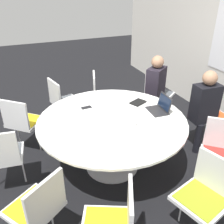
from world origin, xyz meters
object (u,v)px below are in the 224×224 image
chair_4 (22,120)px  chair_7 (114,223)px  chair_6 (38,206)px  spiral_notebook (138,102)px  coffee_cup (133,123)px  chair_2 (102,93)px  cell_phone (86,107)px  chair_0 (213,112)px  chair_9 (222,150)px  laptop (160,107)px  chair_3 (62,99)px  chair_8 (206,192)px  chair_1 (156,90)px  person_0 (205,106)px  person_1 (156,86)px  chair_5 (2,154)px

chair_4 → chair_7: 2.13m
chair_6 → spiral_notebook: (-1.09, 1.56, 0.23)m
coffee_cup → chair_6: bearing=-65.3°
chair_2 → cell_phone: size_ratio=6.02×
chair_0 → chair_9: size_ratio=1.00×
chair_0 → coffee_cup: size_ratio=9.86×
chair_9 → laptop: (-0.77, -0.37, 0.28)m
cell_phone → chair_3: bearing=-169.8°
laptop → chair_8: bearing=-7.4°
chair_8 → chair_9: same height
chair_1 → laptop: size_ratio=2.85×
chair_0 → chair_6: bearing=19.9°
chair_0 → chair_1: bearing=-67.9°
chair_8 → coffee_cup: (-1.00, -0.27, 0.26)m
chair_6 → person_0: (-0.71, 2.43, 0.19)m
chair_4 → coffee_cup: size_ratio=9.86×
chair_4 → coffee_cup: chair_4 is taller
chair_6 → person_0: bearing=-18.6°
chair_8 → spiral_notebook: size_ratio=3.46×
chair_3 → chair_7: 2.52m
person_1 → coffee_cup: bearing=11.5°
chair_1 → chair_3: same height
chair_0 → spiral_notebook: size_ratio=3.46×
chair_2 → laptop: size_ratio=2.85×
chair_2 → person_1: (0.49, 0.80, 0.19)m
chair_2 → laptop: bearing=31.8°
spiral_notebook → chair_2: bearing=-170.3°
chair_2 → chair_7: 2.65m
chair_5 → cell_phone: bearing=23.1°
chair_9 → coffee_cup: (-0.56, -0.89, 0.26)m
chair_4 → chair_6: same height
chair_4 → person_1: size_ratio=0.71×
coffee_cup → cell_phone: (-0.67, -0.37, -0.04)m
chair_8 → coffee_cup: bearing=-1.0°
chair_4 → cell_phone: chair_4 is taller
chair_9 → person_1: person_1 is taller
spiral_notebook → person_0: bearing=66.2°
chair_8 → cell_phone: bearing=4.7°
chair_0 → chair_7: size_ratio=1.00×
chair_2 → cell_phone: (0.87, -0.54, 0.22)m
chair_3 → chair_8: same height
chair_4 → coffee_cup: bearing=-0.5°
chair_3 → coffee_cup: chair_3 is taller
spiral_notebook → cell_phone: bearing=-101.2°
chair_9 → chair_5: bearing=19.7°
chair_6 → coffee_cup: 1.36m
chair_5 → chair_9: size_ratio=1.00×
chair_0 → spiral_notebook: bearing=-12.1°
person_1 → spiral_notebook: person_1 is taller
chair_4 → chair_5: size_ratio=1.00×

